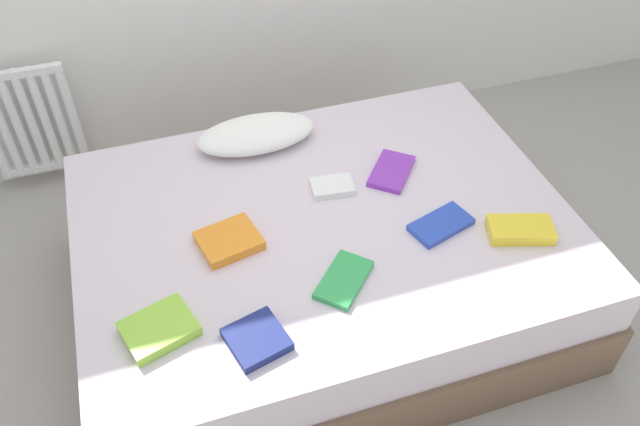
{
  "coord_description": "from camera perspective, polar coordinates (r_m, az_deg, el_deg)",
  "views": [
    {
      "loc": [
        -0.59,
        -1.76,
        2.31
      ],
      "look_at": [
        0.0,
        0.05,
        0.48
      ],
      "focal_mm": 36.29,
      "sensor_mm": 36.0,
      "label": 1
    }
  ],
  "objects": [
    {
      "name": "textbook_white",
      "position": [
        2.71,
        1.09,
        2.35
      ],
      "size": [
        0.19,
        0.14,
        0.03
      ],
      "primitive_type": "cube",
      "rotation": [
        0.0,
        0.0,
        -0.12
      ],
      "color": "white",
      "rests_on": "bed"
    },
    {
      "name": "textbook_navy",
      "position": [
        2.2,
        -5.59,
        -11.03
      ],
      "size": [
        0.22,
        0.22,
        0.04
      ],
      "primitive_type": "cube",
      "rotation": [
        0.0,
        0.0,
        0.25
      ],
      "color": "navy",
      "rests_on": "bed"
    },
    {
      "name": "textbook_blue",
      "position": [
        2.59,
        10.62,
        -1.01
      ],
      "size": [
        0.27,
        0.2,
        0.03
      ],
      "primitive_type": "cube",
      "rotation": [
        0.0,
        0.0,
        0.29
      ],
      "color": "#2847B7",
      "rests_on": "bed"
    },
    {
      "name": "textbook_orange",
      "position": [
        2.5,
        -8.02,
        -2.42
      ],
      "size": [
        0.26,
        0.23,
        0.04
      ],
      "primitive_type": "cube",
      "rotation": [
        0.0,
        0.0,
        0.21
      ],
      "color": "orange",
      "rests_on": "bed"
    },
    {
      "name": "bed",
      "position": [
        2.78,
        0.32,
        -4.15
      ],
      "size": [
        2.0,
        1.5,
        0.5
      ],
      "color": "brown",
      "rests_on": "ground"
    },
    {
      "name": "pillow",
      "position": [
        2.94,
        -5.66,
        6.95
      ],
      "size": [
        0.53,
        0.27,
        0.11
      ],
      "primitive_type": "ellipsoid",
      "color": "white",
      "rests_on": "bed"
    },
    {
      "name": "textbook_green",
      "position": [
        2.36,
        2.11,
        -5.89
      ],
      "size": [
        0.27,
        0.27,
        0.02
      ],
      "primitive_type": "cube",
      "rotation": [
        0.0,
        0.0,
        0.8
      ],
      "color": "green",
      "rests_on": "bed"
    },
    {
      "name": "radiator",
      "position": [
        3.57,
        -24.08,
        7.29
      ],
      "size": [
        0.44,
        0.04,
        0.6
      ],
      "color": "white",
      "rests_on": "ground"
    },
    {
      "name": "textbook_yellow",
      "position": [
        2.63,
        17.26,
        -1.42
      ],
      "size": [
        0.28,
        0.2,
        0.05
      ],
      "primitive_type": "cube",
      "rotation": [
        0.0,
        0.0,
        -0.3
      ],
      "color": "yellow",
      "rests_on": "bed"
    },
    {
      "name": "textbook_purple",
      "position": [
        2.81,
        6.32,
        3.68
      ],
      "size": [
        0.27,
        0.28,
        0.02
      ],
      "primitive_type": "cube",
      "rotation": [
        0.0,
        0.0,
        0.88
      ],
      "color": "purple",
      "rests_on": "bed"
    },
    {
      "name": "ground_plane",
      "position": [
        2.96,
        0.3,
        -7.34
      ],
      "size": [
        8.0,
        8.0,
        0.0
      ],
      "primitive_type": "plane",
      "color": "#9E998E"
    },
    {
      "name": "textbook_lime",
      "position": [
        2.28,
        -14.01,
        -9.88
      ],
      "size": [
        0.28,
        0.24,
        0.04
      ],
      "primitive_type": "cube",
      "rotation": [
        0.0,
        0.0,
        0.29
      ],
      "color": "#8CC638",
      "rests_on": "bed"
    }
  ]
}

